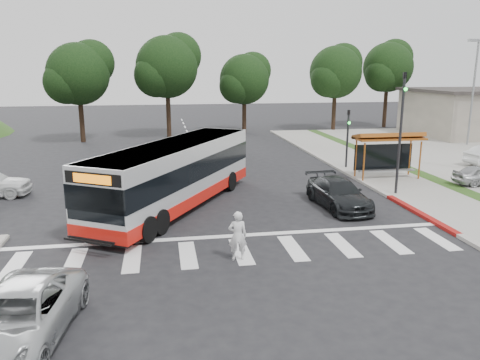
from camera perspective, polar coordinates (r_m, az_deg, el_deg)
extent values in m
plane|color=black|center=(22.37, -2.02, -3.94)|extent=(140.00, 140.00, 0.00)
cube|color=gray|center=(32.94, 15.36, 1.36)|extent=(4.00, 40.00, 0.12)
cube|color=#9E9991|center=(32.15, 12.12, 1.28)|extent=(0.30, 40.00, 0.15)
cube|color=maroon|center=(23.45, 21.09, -3.84)|extent=(0.32, 6.00, 0.15)
cube|color=silver|center=(17.71, 0.16, -8.68)|extent=(18.00, 2.60, 0.01)
cylinder|color=#9E521A|center=(28.67, 14.87, 2.11)|extent=(0.10, 0.10, 2.30)
cylinder|color=#9E521A|center=(30.33, 21.08, 2.26)|extent=(0.10, 0.10, 2.30)
cylinder|color=#9E521A|center=(29.75, 13.92, 2.56)|extent=(0.10, 0.10, 2.30)
cylinder|color=#9E521A|center=(31.35, 19.98, 2.69)|extent=(0.10, 0.10, 2.30)
cube|color=#9E521A|center=(29.77, 17.71, 4.87)|extent=(4.20, 1.60, 0.12)
cube|color=#9E521A|center=(29.80, 17.69, 5.17)|extent=(4.20, 1.32, 0.51)
cube|color=black|center=(30.50, 17.04, 2.72)|extent=(3.80, 0.06, 1.60)
cube|color=gray|center=(30.11, 17.44, 1.11)|extent=(3.60, 0.40, 0.08)
cylinder|color=black|center=(26.06, 18.95, 5.15)|extent=(0.14, 0.14, 6.50)
imported|color=black|center=(25.84, 19.41, 11.19)|extent=(0.16, 0.20, 1.00)
sphere|color=#19E533|center=(25.70, 19.55, 10.39)|extent=(0.18, 0.18, 0.18)
cylinder|color=black|center=(32.49, 12.95, 4.82)|extent=(0.14, 0.14, 4.00)
imported|color=black|center=(32.31, 13.09, 7.45)|extent=(0.16, 0.20, 1.00)
sphere|color=#19E533|center=(32.18, 13.18, 6.79)|extent=(0.18, 0.18, 0.18)
cylinder|color=gray|center=(45.87, 26.52, 9.45)|extent=(0.18, 0.18, 9.00)
cube|color=gray|center=(45.56, 26.53, 15.00)|extent=(0.80, 0.35, 0.22)
cylinder|color=black|center=(52.82, 11.38, 8.42)|extent=(0.44, 0.44, 4.40)
sphere|color=black|center=(52.64, 11.58, 12.76)|extent=(5.60, 5.60, 5.60)
sphere|color=black|center=(53.83, 12.45, 13.79)|extent=(4.20, 4.20, 4.20)
sphere|color=black|center=(51.65, 10.79, 12.01)|extent=(3.92, 3.92, 3.92)
cylinder|color=black|center=(57.46, 17.28, 8.59)|extent=(0.44, 0.44, 4.84)
sphere|color=black|center=(57.30, 17.59, 12.97)|extent=(5.60, 5.60, 5.60)
sphere|color=black|center=(58.57, 18.29, 13.99)|extent=(4.20, 4.20, 4.20)
sphere|color=black|center=(56.24, 16.95, 12.23)|extent=(3.92, 3.92, 3.92)
cylinder|color=black|center=(47.37, -8.71, 8.12)|extent=(0.44, 0.44, 4.84)
sphere|color=black|center=(47.18, -8.91, 13.45)|extent=(6.00, 6.00, 6.00)
sphere|color=black|center=(48.13, -7.50, 14.80)|extent=(4.50, 4.50, 4.50)
sphere|color=black|center=(46.43, -10.18, 12.45)|extent=(4.20, 4.20, 4.20)
cylinder|color=black|center=(50.17, 0.52, 8.06)|extent=(0.44, 0.44, 3.96)
sphere|color=black|center=(49.96, 0.53, 12.17)|extent=(5.20, 5.20, 5.20)
sphere|color=black|center=(50.91, 1.55, 13.20)|extent=(3.90, 3.90, 3.90)
sphere|color=black|center=(49.19, -0.40, 11.42)|extent=(3.64, 3.64, 3.64)
cylinder|color=black|center=(45.96, -18.75, 7.14)|extent=(0.44, 0.44, 4.40)
sphere|color=black|center=(45.74, -19.13, 12.12)|extent=(5.60, 5.60, 5.60)
sphere|color=black|center=(46.41, -17.66, 13.47)|extent=(4.20, 4.20, 4.20)
sphere|color=black|center=(45.23, -20.45, 11.12)|extent=(3.92, 3.92, 3.92)
imported|color=silver|center=(16.67, -0.30, -6.82)|extent=(0.68, 0.47, 1.81)
imported|color=black|center=(23.47, 11.89, -1.62)|extent=(2.30, 4.93, 1.39)
imported|color=#B0B3B5|center=(13.20, -25.49, -14.88)|extent=(2.96, 5.30, 1.40)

